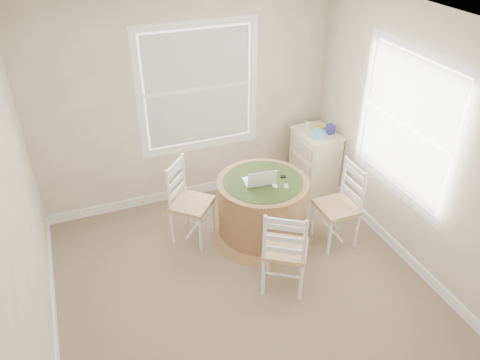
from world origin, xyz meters
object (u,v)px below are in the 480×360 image
laptop (259,181)px  chair_right (337,207)px  round_table (262,206)px  corner_chest (314,161)px  chair_near (285,248)px  chair_left (192,203)px

laptop → chair_right: bearing=158.8°
round_table → corner_chest: 1.22m
round_table → chair_near: 0.85m
round_table → chair_right: bearing=-10.8°
round_table → corner_chest: bearing=52.5°
round_table → chair_right: (0.70, -0.42, 0.08)m
chair_left → chair_near: same height
round_table → laptop: size_ratio=3.46×
chair_left → laptop: size_ratio=2.76×
round_table → laptop: 0.36m
chair_near → chair_right: same height
round_table → chair_left: bearing=-176.1°
round_table → chair_right: size_ratio=1.25×
round_table → chair_right: 0.82m
chair_left → laptop: bearing=-67.1°
corner_chest → round_table: bearing=-150.3°
corner_chest → chair_left: bearing=-169.0°
round_table → chair_near: chair_near is taller
round_table → chair_left: chair_left is taller
chair_near → corner_chest: size_ratio=1.16×
round_table → chair_right: chair_right is taller
chair_left → laptop: (0.70, -0.23, 0.28)m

